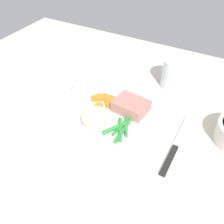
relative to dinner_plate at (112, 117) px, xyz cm
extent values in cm
cube|color=beige|center=(0.20, 0.49, -1.80)|extent=(120.00, 90.00, 2.00)
cylinder|color=white|center=(0.00, 0.00, 0.00)|extent=(24.56, 24.56, 1.60)
cube|color=#B2756B|center=(3.31, 3.87, 2.24)|extent=(8.82, 7.30, 2.89)
ellipsoid|color=beige|center=(-2.21, -4.42, 2.78)|extent=(6.51, 6.78, 3.95)
cylinder|color=orange|center=(-4.80, 4.82, 1.34)|extent=(2.30, 2.30, 1.08)
cylinder|color=orange|center=(-2.96, 4.75, 1.32)|extent=(2.59, 2.59, 1.04)
cylinder|color=orange|center=(-6.23, 3.99, 1.22)|extent=(1.83, 1.83, 0.84)
cylinder|color=orange|center=(-3.28, 4.20, 1.23)|extent=(2.45, 2.45, 0.87)
cylinder|color=orange|center=(-6.99, 3.10, 1.29)|extent=(1.87, 1.87, 0.99)
cylinder|color=orange|center=(-4.10, 0.36, 1.42)|extent=(2.26, 2.26, 1.25)
cylinder|color=orange|center=(-2.29, 2.50, 1.27)|extent=(1.80, 1.80, 0.94)
cylinder|color=orange|center=(-5.96, 3.91, 1.37)|extent=(2.36, 2.36, 1.15)
cylinder|color=#2D8C38|center=(5.03, -3.91, 1.19)|extent=(0.84, 8.20, 0.79)
cylinder|color=#2D8C38|center=(3.92, -2.26, 1.11)|extent=(1.37, 8.07, 0.62)
cylinder|color=#2D8C38|center=(3.32, -3.36, 1.18)|extent=(4.22, 7.60, 0.76)
cylinder|color=#2D8C38|center=(4.81, -1.83, 1.17)|extent=(3.98, 7.04, 0.74)
cylinder|color=#2D8C38|center=(4.29, -3.91, 1.24)|extent=(4.17, 6.89, 0.88)
cylinder|color=#2D8C38|center=(2.93, -3.98, 1.24)|extent=(3.90, 5.70, 0.88)
cylinder|color=#2D8C38|center=(4.91, -1.95, 1.16)|extent=(0.89, 6.55, 0.71)
cube|color=silver|center=(-16.52, -2.00, -0.60)|extent=(1.00, 13.00, 0.40)
cube|color=silver|center=(-17.12, 6.30, -0.60)|extent=(0.24, 3.60, 0.40)
cube|color=silver|center=(-16.72, 6.30, -0.60)|extent=(0.24, 3.60, 0.40)
cube|color=silver|center=(-16.32, 6.30, -0.60)|extent=(0.24, 3.60, 0.40)
cube|color=silver|center=(-15.92, 6.30, -0.60)|extent=(0.24, 3.60, 0.40)
cube|color=black|center=(16.91, -5.50, -0.60)|extent=(1.30, 9.00, 0.64)
cube|color=silver|center=(16.91, 4.50, -0.60)|extent=(1.70, 12.00, 0.40)
cylinder|color=silver|center=(8.68, 21.82, 3.46)|extent=(7.74, 7.74, 8.52)
cylinder|color=silver|center=(8.68, 21.82, 1.82)|extent=(7.12, 7.12, 5.24)
camera|label=1|loc=(22.87, -41.76, 43.01)|focal=41.20mm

